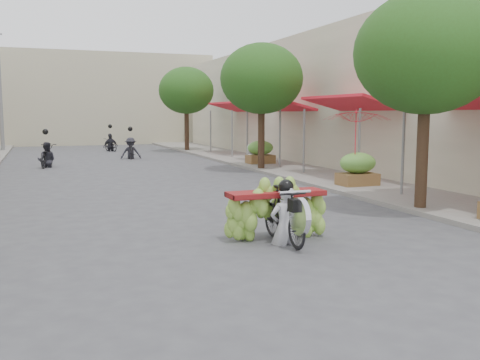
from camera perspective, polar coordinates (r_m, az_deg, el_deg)
ground at (r=7.60m, az=5.64°, el=-11.21°), size 120.00×120.00×0.00m
sidewalk_right at (r=23.88m, az=4.88°, el=1.50°), size 4.00×60.00×0.12m
shophouse_row_right at (r=25.50m, az=16.24°, el=8.21°), size 9.77×40.00×6.00m
far_building at (r=44.60m, az=-16.57°, el=8.26°), size 20.00×6.00×7.00m
utility_pole_back at (r=36.57m, az=-24.27°, el=9.07°), size 0.60×0.24×8.00m
street_tree_near at (r=13.62m, az=19.27°, el=12.61°), size 3.40×3.40×5.25m
street_tree_mid at (r=22.25m, az=2.31°, el=10.71°), size 3.40×3.40×5.25m
street_tree_far at (r=33.62m, az=-5.76°, el=9.46°), size 3.40×3.40×5.25m
produce_crate_mid at (r=17.34m, az=12.44°, el=1.41°), size 1.20×0.88×1.16m
produce_crate_far at (r=24.41m, az=2.19°, el=3.18°), size 1.20×0.88×1.16m
banana_motorbike at (r=9.96m, az=4.39°, el=-2.79°), size 2.20×1.88×2.00m
market_umbrella at (r=16.97m, az=12.40°, el=7.46°), size 2.15×2.15×1.88m
pedestrian at (r=25.04m, az=1.23°, el=3.87°), size 0.94×0.94×1.70m
bg_motorbike_a at (r=25.27m, az=-19.97°, el=2.92°), size 1.09×1.90×1.95m
bg_motorbike_b at (r=28.76m, az=-11.60°, el=3.89°), size 1.11×1.77×1.95m
bg_motorbike_c at (r=34.86m, az=-13.66°, el=4.37°), size 1.09×1.53×1.95m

